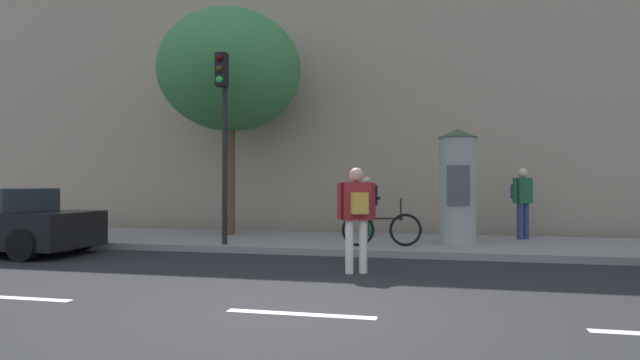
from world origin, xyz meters
TOP-DOWN VIEW (x-y plane):
  - ground_plane at (0.00, 0.00)m, footprint 80.00×80.00m
  - sidewalk_curb at (0.00, 7.00)m, footprint 36.00×4.00m
  - lane_markings at (0.00, 0.00)m, footprint 25.80×0.16m
  - building_backdrop at (0.00, 12.00)m, footprint 36.00×5.00m
  - traffic_light at (-3.23, 5.24)m, footprint 0.24×0.45m
  - poster_column at (1.94, 6.68)m, footprint 0.91×0.91m
  - street_tree at (-4.05, 7.57)m, footprint 3.87×3.87m
  - pedestrian_in_dark_shirt at (0.18, 2.98)m, footprint 0.61×0.51m
  - pedestrian_near_pole at (-0.36, 7.89)m, footprint 0.56×0.51m
  - pedestrian_in_light_jacket at (3.52, 8.10)m, footprint 0.52×0.52m
  - bicycle_leaning at (0.29, 5.80)m, footprint 1.74×0.45m

SIDE VIEW (x-z plane):
  - ground_plane at x=0.00m, z-range 0.00..0.00m
  - lane_markings at x=0.00m, z-range 0.00..0.01m
  - sidewalk_curb at x=0.00m, z-range 0.00..0.15m
  - bicycle_leaning at x=0.29m, z-range -0.01..1.08m
  - pedestrian_near_pole at x=-0.36m, z-range 0.30..1.87m
  - pedestrian_in_dark_shirt at x=0.18m, z-range 0.19..1.99m
  - pedestrian_in_light_jacket at x=3.52m, z-range 0.33..2.10m
  - poster_column at x=1.94m, z-range 0.17..2.81m
  - traffic_light at x=-3.23m, z-range 0.90..5.21m
  - street_tree at x=-4.05m, z-range 1.54..7.66m
  - building_backdrop at x=0.00m, z-range 0.00..11.50m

